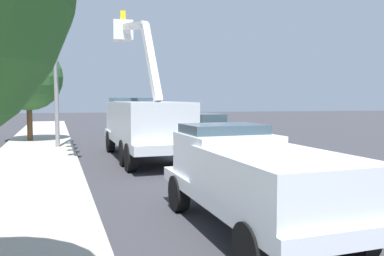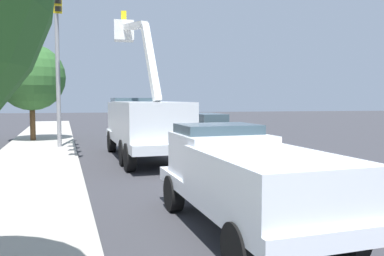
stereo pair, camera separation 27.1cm
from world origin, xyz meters
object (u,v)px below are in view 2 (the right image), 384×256
at_px(service_pickup_truck, 245,176).
at_px(traffic_signal_mast, 56,21).
at_px(traffic_cone_mid_front, 168,139).
at_px(passing_minivan, 207,125).
at_px(utility_bucket_truck, 144,122).

distance_m(service_pickup_truck, traffic_signal_mast, 13.99).
bearing_deg(traffic_cone_mid_front, passing_minivan, -44.98).
relative_size(traffic_cone_mid_front, traffic_signal_mast, 0.09).
distance_m(utility_bucket_truck, passing_minivan, 8.78).
bearing_deg(service_pickup_truck, utility_bucket_truck, 6.70).
bearing_deg(traffic_signal_mast, utility_bucket_truck, -116.05).
bearing_deg(passing_minivan, traffic_cone_mid_front, 135.02).
height_order(service_pickup_truck, traffic_cone_mid_front, service_pickup_truck).
bearing_deg(traffic_signal_mast, passing_minivan, -56.97).
bearing_deg(passing_minivan, utility_bucket_truck, 147.60).
height_order(passing_minivan, traffic_signal_mast, traffic_signal_mast).
distance_m(passing_minivan, traffic_cone_mid_front, 4.30).
bearing_deg(service_pickup_truck, traffic_cone_mid_front, -1.91).
relative_size(service_pickup_truck, passing_minivan, 1.16).
bearing_deg(passing_minivan, service_pickup_truck, 168.72).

